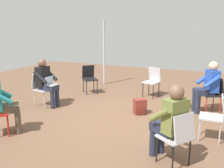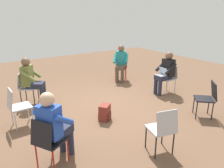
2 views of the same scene
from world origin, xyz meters
name	(u,v)px [view 1 (image 1 of 2)]	position (x,y,z in m)	size (l,w,h in m)	color
ground_plane	(115,119)	(0.00, 0.00, 0.00)	(14.00, 14.00, 0.00)	brown
chair_northeast	(178,135)	(1.38, 1.61, 0.50)	(0.57, 0.58, 0.85)	#B7B7BC
chair_north	(216,114)	(0.21, 2.08, 0.50)	(0.41, 0.44, 0.85)	#B7B7BC
chair_west	(152,80)	(-2.16, 0.26, 0.50)	(0.52, 0.49, 0.85)	#B7B7BC
chair_south	(41,87)	(-0.14, -2.15, 0.50)	(0.42, 0.46, 0.85)	#B7B7BC
chair_southwest	(89,77)	(-1.75, -1.62, 0.50)	(0.58, 0.59, 0.85)	black
chair_northwest	(214,92)	(-1.43, 1.97, 0.50)	(0.55, 0.57, 0.85)	black
person_with_laptop	(46,80)	(-0.13, -1.98, 0.69)	(0.51, 0.54, 1.24)	#23283D
person_in_teal	(1,100)	(1.60, -1.63, 0.69)	(0.63, 0.63, 1.24)	#4C4233
person_in_blue	(208,84)	(-1.35, 1.83, 0.69)	(0.62, 0.63, 1.24)	#23283D
person_in_olive	(170,119)	(1.29, 1.47, 0.69)	(0.63, 0.63, 1.24)	#23283D
backpack_near_laptop_user	(140,107)	(-0.57, 0.41, 0.16)	(0.33, 0.34, 0.36)	maroon
tent_pole_near	(104,53)	(-2.99, -1.72, 1.11)	(0.07, 0.07, 2.21)	#B2B2B7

